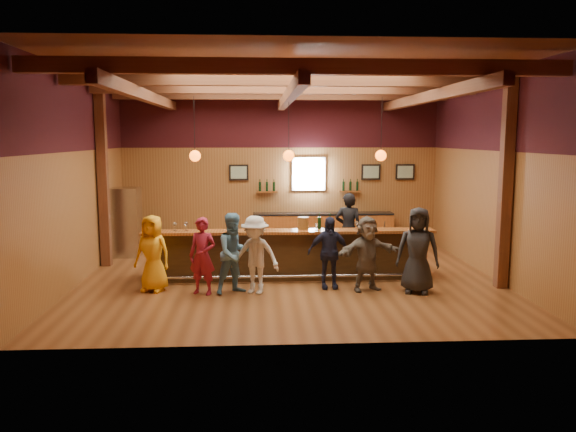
{
  "coord_description": "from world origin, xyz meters",
  "views": [
    {
      "loc": [
        -0.7,
        -12.08,
        3.09
      ],
      "look_at": [
        0.0,
        0.3,
        1.35
      ],
      "focal_mm": 35.0,
      "sensor_mm": 36.0,
      "label": 1
    }
  ],
  "objects_px": {
    "back_bar_cabinet": "(323,229)",
    "customer_dark": "(418,250)",
    "customer_orange": "(153,253)",
    "customer_white": "(255,255)",
    "stainless_fridge": "(126,222)",
    "customer_redvest": "(203,256)",
    "ice_bucket": "(303,223)",
    "customer_denim": "(235,253)",
    "bottle_a": "(319,223)",
    "customer_brown": "(367,254)",
    "customer_navy": "(329,253)",
    "bartender": "(348,229)",
    "bar_counter": "(289,254)"
  },
  "relations": [
    {
      "from": "customer_redvest",
      "to": "customer_navy",
      "type": "height_order",
      "value": "customer_redvest"
    },
    {
      "from": "stainless_fridge",
      "to": "customer_white",
      "type": "xyz_separation_m",
      "value": [
        3.36,
        -3.76,
        -0.12
      ]
    },
    {
      "from": "stainless_fridge",
      "to": "bottle_a",
      "type": "relative_size",
      "value": 5.13
    },
    {
      "from": "ice_bucket",
      "to": "customer_dark",
      "type": "bearing_deg",
      "value": -29.31
    },
    {
      "from": "ice_bucket",
      "to": "customer_brown",
      "type": "bearing_deg",
      "value": -39.9
    },
    {
      "from": "stainless_fridge",
      "to": "customer_navy",
      "type": "bearing_deg",
      "value": -35.39
    },
    {
      "from": "ice_bucket",
      "to": "customer_orange",
      "type": "bearing_deg",
      "value": -165.34
    },
    {
      "from": "customer_navy",
      "to": "customer_redvest",
      "type": "bearing_deg",
      "value": -177.35
    },
    {
      "from": "customer_denim",
      "to": "stainless_fridge",
      "type": "bearing_deg",
      "value": 100.74
    },
    {
      "from": "customer_redvest",
      "to": "customer_denim",
      "type": "relative_size",
      "value": 0.95
    },
    {
      "from": "bottle_a",
      "to": "back_bar_cabinet",
      "type": "bearing_deg",
      "value": 81.9
    },
    {
      "from": "customer_denim",
      "to": "bartender",
      "type": "height_order",
      "value": "bartender"
    },
    {
      "from": "customer_denim",
      "to": "customer_white",
      "type": "bearing_deg",
      "value": -34.24
    },
    {
      "from": "customer_orange",
      "to": "bottle_a",
      "type": "distance_m",
      "value": 3.59
    },
    {
      "from": "customer_orange",
      "to": "customer_dark",
      "type": "height_order",
      "value": "customer_dark"
    },
    {
      "from": "back_bar_cabinet",
      "to": "customer_redvest",
      "type": "distance_m",
      "value": 5.71
    },
    {
      "from": "customer_brown",
      "to": "bottle_a",
      "type": "bearing_deg",
      "value": 112.84
    },
    {
      "from": "customer_white",
      "to": "customer_navy",
      "type": "xyz_separation_m",
      "value": [
        1.51,
        0.3,
        -0.03
      ]
    },
    {
      "from": "customer_orange",
      "to": "customer_redvest",
      "type": "bearing_deg",
      "value": 3.72
    },
    {
      "from": "customer_orange",
      "to": "customer_white",
      "type": "bearing_deg",
      "value": 10.94
    },
    {
      "from": "stainless_fridge",
      "to": "bottle_a",
      "type": "xyz_separation_m",
      "value": [
        4.76,
        -2.65,
        0.35
      ]
    },
    {
      "from": "stainless_fridge",
      "to": "customer_white",
      "type": "height_order",
      "value": "stainless_fridge"
    },
    {
      "from": "customer_dark",
      "to": "customer_white",
      "type": "bearing_deg",
      "value": -164.23
    },
    {
      "from": "customer_dark",
      "to": "customer_navy",
      "type": "bearing_deg",
      "value": -175.7
    },
    {
      "from": "bartender",
      "to": "ice_bucket",
      "type": "height_order",
      "value": "bartender"
    },
    {
      "from": "back_bar_cabinet",
      "to": "stainless_fridge",
      "type": "distance_m",
      "value": 5.43
    },
    {
      "from": "customer_brown",
      "to": "customer_redvest",
      "type": "bearing_deg",
      "value": 163.83
    },
    {
      "from": "customer_redvest",
      "to": "ice_bucket",
      "type": "xyz_separation_m",
      "value": [
        2.08,
        1.1,
        0.47
      ]
    },
    {
      "from": "stainless_fridge",
      "to": "customer_redvest",
      "type": "relative_size",
      "value": 1.17
    },
    {
      "from": "back_bar_cabinet",
      "to": "customer_dark",
      "type": "height_order",
      "value": "customer_dark"
    },
    {
      "from": "customer_brown",
      "to": "ice_bucket",
      "type": "distance_m",
      "value": 1.66
    },
    {
      "from": "customer_brown",
      "to": "customer_dark",
      "type": "xyz_separation_m",
      "value": [
        0.98,
        -0.21,
        0.1
      ]
    },
    {
      "from": "customer_redvest",
      "to": "ice_bucket",
      "type": "bearing_deg",
      "value": 48.49
    },
    {
      "from": "stainless_fridge",
      "to": "customer_orange",
      "type": "distance_m",
      "value": 3.7
    },
    {
      "from": "customer_denim",
      "to": "customer_white",
      "type": "distance_m",
      "value": 0.41
    },
    {
      "from": "back_bar_cabinet",
      "to": "customer_denim",
      "type": "distance_m",
      "value": 5.38
    },
    {
      "from": "customer_navy",
      "to": "bottle_a",
      "type": "distance_m",
      "value": 0.96
    },
    {
      "from": "customer_redvest",
      "to": "customer_brown",
      "type": "bearing_deg",
      "value": 22.09
    },
    {
      "from": "customer_redvest",
      "to": "customer_brown",
      "type": "height_order",
      "value": "customer_redvest"
    },
    {
      "from": "customer_orange",
      "to": "bartender",
      "type": "height_order",
      "value": "bartender"
    },
    {
      "from": "bottle_a",
      "to": "customer_redvest",
      "type": "bearing_deg",
      "value": -155.78
    },
    {
      "from": "customer_denim",
      "to": "bottle_a",
      "type": "relative_size",
      "value": 4.61
    },
    {
      "from": "customer_redvest",
      "to": "customer_dark",
      "type": "relative_size",
      "value": 0.89
    },
    {
      "from": "customer_denim",
      "to": "customer_white",
      "type": "relative_size",
      "value": 1.03
    },
    {
      "from": "customer_redvest",
      "to": "ice_bucket",
      "type": "distance_m",
      "value": 2.4
    },
    {
      "from": "back_bar_cabinet",
      "to": "ice_bucket",
      "type": "xyz_separation_m",
      "value": [
        -0.89,
        -3.77,
        0.76
      ]
    },
    {
      "from": "stainless_fridge",
      "to": "bartender",
      "type": "height_order",
      "value": "stainless_fridge"
    },
    {
      "from": "bar_counter",
      "to": "customer_orange",
      "type": "height_order",
      "value": "customer_orange"
    },
    {
      "from": "bar_counter",
      "to": "customer_navy",
      "type": "bearing_deg",
      "value": -53.21
    },
    {
      "from": "stainless_fridge",
      "to": "customer_brown",
      "type": "relative_size",
      "value": 1.18
    }
  ]
}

